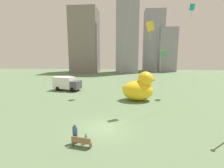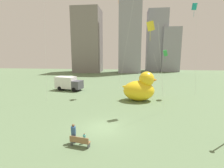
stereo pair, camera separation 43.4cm
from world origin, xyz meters
name	(u,v)px [view 1 (the left image)]	position (x,y,z in m)	size (l,w,h in m)	color
ground_plane	(104,128)	(0.00, 0.00, 0.00)	(140.00, 140.00, 0.00)	#617C55
park_bench	(82,142)	(-1.31, -3.69, 0.48)	(1.72, 0.73, 0.90)	olive
person_adult	(75,133)	(-2.01, -3.13, 0.92)	(0.41, 0.41, 1.68)	#38476B
person_child	(86,138)	(-1.09, -3.12, 0.49)	(0.22, 0.22, 0.89)	silver
giant_inflatable_duck	(139,88)	(4.21, 11.01, 2.03)	(5.76, 3.69, 4.77)	yellow
box_truck	(67,84)	(-10.36, 17.40, 1.44)	(6.05, 3.56, 2.85)	white
city_skyline	(126,37)	(1.22, 58.79, 14.89)	(45.41, 19.93, 40.37)	gray
kite_green	(163,53)	(9.09, 17.21, 7.68)	(2.68, 2.57, 8.35)	silver
kite_teal	(192,8)	(13.47, 16.49, 15.56)	(1.75, 1.88, 16.31)	silver
kite_yellow	(150,27)	(4.96, 5.55, 10.73)	(2.79, 2.81, 11.41)	silver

